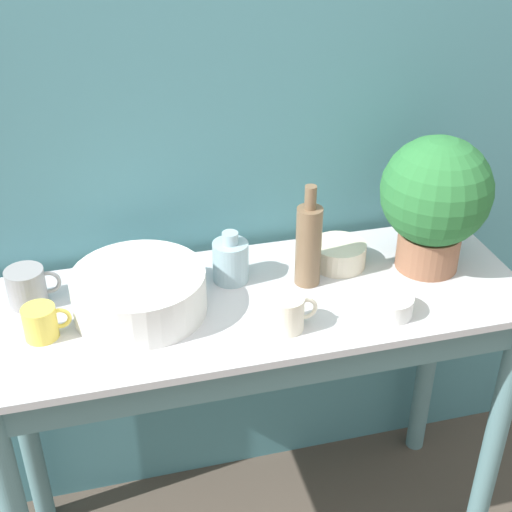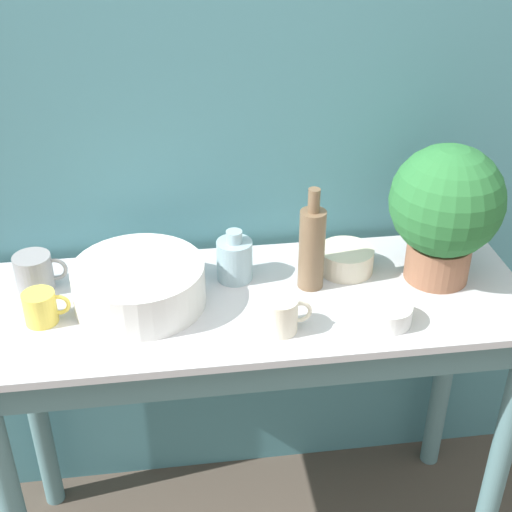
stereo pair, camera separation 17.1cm
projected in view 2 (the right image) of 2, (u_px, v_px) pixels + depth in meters
wall_back at (240, 130)px, 1.87m from camera, size 6.00×0.05×2.40m
counter_table at (257, 365)px, 1.86m from camera, size 1.37×0.51×0.88m
potted_plant at (446, 207)px, 1.75m from camera, size 0.28×0.28×0.36m
bowl_wash_large at (139, 285)px, 1.73m from camera, size 0.32×0.32×0.11m
bottle_tall at (312, 247)px, 1.76m from camera, size 0.07×0.07×0.27m
bottle_short at (235, 259)px, 1.82m from camera, size 0.09×0.09×0.14m
mug_yellow at (41, 307)px, 1.67m from camera, size 0.11×0.08×0.08m
mug_cream at (281, 315)px, 1.64m from camera, size 0.12×0.08×0.09m
mug_grey at (35, 272)px, 1.79m from camera, size 0.13×0.09×0.09m
bowl_small_cream at (346, 260)px, 1.87m from camera, size 0.14×0.14×0.06m
bowl_small_enamel_white at (388, 314)px, 1.67m from camera, size 0.11×0.11×0.05m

